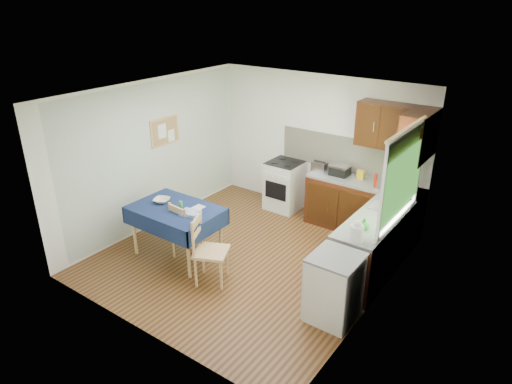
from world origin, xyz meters
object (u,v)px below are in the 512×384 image
Objects in this scene: sandwich_press at (340,170)px; dish_rack at (385,207)px; chair_far at (186,229)px; chair_near at (208,248)px; dining_table at (176,214)px; kettle at (357,232)px; toaster at (319,167)px.

dish_rack is at bearing -37.20° from sandwich_press.
chair_far is 0.93× the size of chair_near.
kettle is (2.66, 0.49, 0.32)m from dining_table.
sandwich_press is 2.26m from kettle.
sandwich_press is 0.74× the size of dish_rack.
sandwich_press is (1.32, 2.41, 0.49)m from chair_far.
toaster is 0.63× the size of dish_rack.
chair_far is at bearing -128.63° from toaster.
dining_table is 0.89m from chair_near.
chair_far is 2.59m from kettle.
sandwich_press is (0.35, 0.07, -0.00)m from toaster.
chair_near is at bearing -104.62° from sandwich_press.
chair_near is at bearing -157.71° from kettle.
chair_near reaches higher than chair_far.
chair_far is at bearing -134.75° from dish_rack.
dish_rack is 1.12m from kettle.
chair_far is 2.79m from sandwich_press.
toaster is (0.30, 2.61, 0.46)m from chair_near.
sandwich_press is 1.38m from dish_rack.
kettle is (1.17, -1.93, 0.04)m from sandwich_press.
toaster is at bearing -107.84° from chair_far.
chair_near reaches higher than dining_table.
toaster reaches higher than chair_near.
dining_table is at bearing -169.46° from kettle.
dish_rack reaches higher than sandwich_press.
kettle is at bearing -92.70° from chair_near.
chair_near is at bearing 163.00° from chair_far.
dining_table is 4.64× the size of kettle.
dining_table is 2.86m from sandwich_press.
kettle reaches higher than dish_rack.
dining_table is 1.43× the size of chair_far.
kettle is (1.52, -1.86, 0.04)m from toaster.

